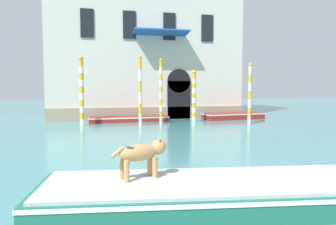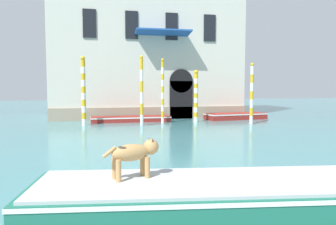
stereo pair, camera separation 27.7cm
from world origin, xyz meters
TOP-DOWN VIEW (x-y plane):
  - palazzo_left at (2.61, 26.47)m, footprint 14.63×7.40m
  - boat_foreground at (1.48, 5.74)m, footprint 8.52×3.31m
  - dog_on_deck at (-0.53, 6.30)m, footprint 1.18×0.57m
  - boat_moored_near_palazzo at (0.92, 22.20)m, footprint 5.46×1.67m
  - boat_moored_far at (8.69, 22.26)m, footprint 4.72×2.20m
  - mooring_pole_0 at (-2.15, 20.53)m, footprint 0.28×0.28m
  - mooring_pole_1 at (1.36, 19.71)m, footprint 0.21×0.21m
  - mooring_pole_2 at (2.83, 20.50)m, footprint 0.19×0.19m
  - mooring_pole_3 at (8.35, 19.04)m, footprint 0.22×0.22m
  - mooring_pole_4 at (5.26, 21.08)m, footprint 0.29×0.29m

SIDE VIEW (x-z plane):
  - boat_moored_near_palazzo at x=0.92m, z-range 0.01..0.38m
  - boat_moored_far at x=8.69m, z-range 0.01..0.46m
  - boat_foreground at x=1.48m, z-range 0.02..0.55m
  - dog_on_deck at x=-0.53m, z-range 0.65..1.46m
  - mooring_pole_4 at x=5.26m, z-range 0.02..3.56m
  - mooring_pole_3 at x=8.35m, z-range 0.02..3.93m
  - mooring_pole_2 at x=2.83m, z-range 0.02..4.23m
  - mooring_pole_0 at x=-2.15m, z-range 0.02..4.31m
  - mooring_pole_1 at x=1.36m, z-range 0.02..4.33m
  - palazzo_left at x=2.61m, z-range -0.02..17.14m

